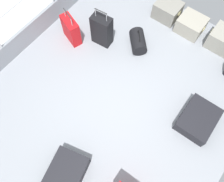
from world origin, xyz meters
TOP-DOWN VIEW (x-y plane):
  - ground_plane at (0.00, 0.00)m, footprint 4.40×5.20m
  - gunwale_port at (-2.17, 0.00)m, footprint 0.06×5.20m
  - railing_port at (-2.17, 0.00)m, footprint 0.04×4.20m
  - cargo_crate_0 at (-0.30, 2.16)m, footprint 0.55×0.45m
  - cargo_crate_1 at (0.29, 2.14)m, footprint 0.56×0.47m
  - cargo_crate_2 at (0.99, 2.17)m, footprint 0.56×0.47m
  - suitcase_0 at (-1.53, 0.47)m, footprint 0.49×0.33m
  - suitcase_1 at (1.42, 0.43)m, footprint 0.58×0.73m
  - suitcase_3 at (-1.00, 0.80)m, footprint 0.41×0.27m
  - suitcase_4 at (0.20, -1.64)m, footprint 0.70×0.83m
  - duffel_bag at (-0.35, 1.14)m, footprint 0.56×0.56m

SIDE VIEW (x-z plane):
  - ground_plane at x=0.00m, z-range -0.06..0.00m
  - suitcase_1 at x=1.42m, z-range 0.00..0.25m
  - suitcase_4 at x=0.20m, z-range 0.00..0.25m
  - duffel_bag at x=-0.35m, z-range -0.06..0.36m
  - cargo_crate_1 at x=0.29m, z-range 0.00..0.34m
  - cargo_crate_0 at x=-0.30m, z-range 0.00..0.37m
  - cargo_crate_2 at x=0.99m, z-range 0.00..0.39m
  - gunwale_port at x=-2.17m, z-range 0.00..0.45m
  - suitcase_0 at x=-1.53m, z-range -0.10..0.65m
  - suitcase_3 at x=-1.00m, z-range -0.09..0.78m
  - railing_port at x=-2.17m, z-range 0.27..1.29m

